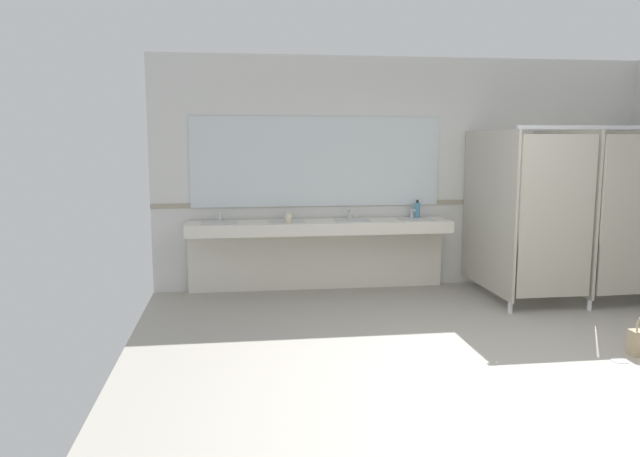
# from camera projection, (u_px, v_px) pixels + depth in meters

# --- Properties ---
(ground_plane) EXTENTS (6.42, 6.76, 0.10)m
(ground_plane) POSITION_uv_depth(u_px,v_px,m) (520.00, 380.00, 4.87)
(ground_plane) COLOR #9E998E
(wall_back) EXTENTS (6.42, 0.12, 2.83)m
(wall_back) POSITION_uv_depth(u_px,v_px,m) (412.00, 173.00, 7.74)
(wall_back) COLOR silver
(wall_back) RESTS_ON ground_plane
(wall_back_tile_band) EXTENTS (6.42, 0.01, 0.06)m
(wall_back_tile_band) POSITION_uv_depth(u_px,v_px,m) (413.00, 203.00, 7.73)
(wall_back_tile_band) COLOR #9E937F
(wall_back_tile_band) RESTS_ON wall_back
(vanity_counter) EXTENTS (3.14, 0.52, 0.99)m
(vanity_counter) POSITION_uv_depth(u_px,v_px,m) (319.00, 240.00, 7.44)
(vanity_counter) COLOR silver
(vanity_counter) RESTS_ON ground_plane
(mirror_panel) EXTENTS (3.04, 0.02, 1.08)m
(mirror_panel) POSITION_uv_depth(u_px,v_px,m) (317.00, 162.00, 7.48)
(mirror_panel) COLOR silver
(mirror_panel) RESTS_ON wall_back
(bathroom_stalls) EXTENTS (1.88, 1.48, 1.98)m
(bathroom_stalls) POSITION_uv_depth(u_px,v_px,m) (571.00, 210.00, 7.02)
(bathroom_stalls) COLOR #B2AD9E
(bathroom_stalls) RESTS_ON ground_plane
(soap_dispenser) EXTENTS (0.07, 0.07, 0.22)m
(soap_dispenser) POSITION_uv_depth(u_px,v_px,m) (417.00, 210.00, 7.63)
(soap_dispenser) COLOR teal
(soap_dispenser) RESTS_ON vanity_counter
(paper_cup) EXTENTS (0.07, 0.07, 0.10)m
(paper_cup) POSITION_uv_depth(u_px,v_px,m) (288.00, 218.00, 7.17)
(paper_cup) COLOR beige
(paper_cup) RESTS_ON vanity_counter
(floor_drain_cover) EXTENTS (0.14, 0.14, 0.01)m
(floor_drain_cover) POSITION_uv_depth(u_px,v_px,m) (620.00, 360.00, 5.16)
(floor_drain_cover) COLOR #B7BABF
(floor_drain_cover) RESTS_ON ground_plane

